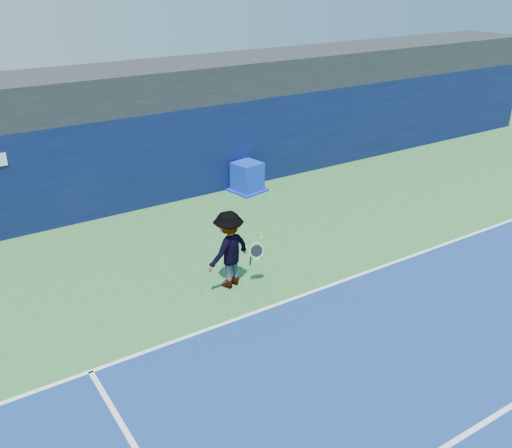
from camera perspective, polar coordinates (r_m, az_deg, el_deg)
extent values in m
plane|color=#316E33|center=(11.80, 13.26, -13.59)|extent=(80.00, 80.00, 0.00)
cube|color=white|center=(13.60, 4.26, -7.26)|extent=(24.00, 0.10, 0.01)
cube|color=white|center=(10.89, 21.10, -18.53)|extent=(24.00, 0.10, 0.01)
cube|color=black|center=(19.34, -11.08, 13.48)|extent=(36.00, 3.00, 1.20)
cube|color=#0B143D|center=(18.95, -9.39, 6.82)|extent=(36.00, 1.00, 3.00)
cube|color=#0D2BBE|center=(19.64, -0.87, 4.73)|extent=(1.00, 1.00, 1.02)
cube|color=#0C24B0|center=(19.81, -0.86, 3.43)|extent=(1.25, 1.25, 0.07)
imported|color=silver|center=(13.60, -2.72, -2.56)|extent=(1.41, 1.05, 1.94)
cylinder|color=black|center=(13.77, -0.55, -3.70)|extent=(0.09, 0.17, 0.31)
torus|color=white|center=(13.68, 0.05, -2.71)|extent=(0.36, 0.20, 0.35)
cylinder|color=black|center=(13.68, 0.05, -2.71)|extent=(0.30, 0.15, 0.29)
sphere|color=#F5FB1B|center=(14.74, 0.53, -1.34)|extent=(0.06, 0.06, 0.06)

